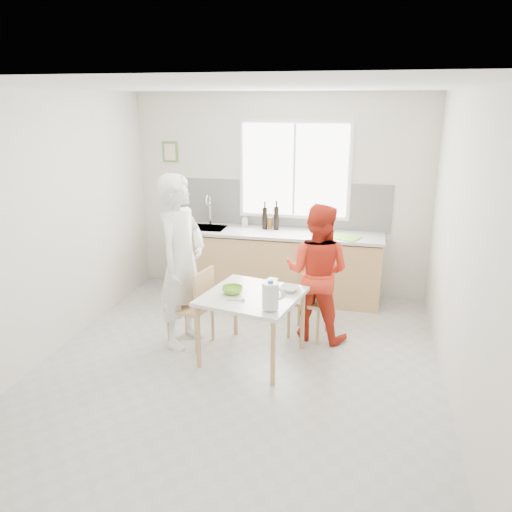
{
  "coord_description": "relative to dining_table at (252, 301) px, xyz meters",
  "views": [
    {
      "loc": [
        1.18,
        -4.36,
        2.59
      ],
      "look_at": [
        0.14,
        0.2,
        1.12
      ],
      "focal_mm": 35.0,
      "sensor_mm": 36.0,
      "label": 1
    }
  ],
  "objects": [
    {
      "name": "window",
      "position": [
        0.1,
        2.02,
        1.06
      ],
      "size": [
        1.5,
        0.06,
        1.3
      ],
      "color": "white",
      "rests_on": "room_shell"
    },
    {
      "name": "jar_amber",
      "position": [
        -0.19,
        1.87,
        0.36
      ],
      "size": [
        0.06,
        0.06,
        0.16
      ],
      "primitive_type": "cylinder",
      "color": "brown",
      "rests_on": "kitchen_counter"
    },
    {
      "name": "milk_jug",
      "position": [
        0.26,
        -0.34,
        0.22
      ],
      "size": [
        0.22,
        0.16,
        0.28
      ],
      "rotation": [
        0.0,
        0.0,
        -0.21
      ],
      "color": "white",
      "rests_on": "dining_table"
    },
    {
      "name": "cutting_board",
      "position": [
        0.83,
        1.62,
        0.29
      ],
      "size": [
        0.42,
        0.37,
        0.01
      ],
      "primitive_type": "cube",
      "rotation": [
        0.0,
        0.0,
        -0.4
      ],
      "color": "#70C02C",
      "rests_on": "kitchen_counter"
    },
    {
      "name": "picture_frame",
      "position": [
        -1.65,
        2.02,
        1.26
      ],
      "size": [
        0.22,
        0.03,
        0.28
      ],
      "color": "#598B3F",
      "rests_on": "room_shell"
    },
    {
      "name": "wine_bottle_b",
      "position": [
        -0.26,
        1.85,
        0.43
      ],
      "size": [
        0.07,
        0.07,
        0.3
      ],
      "primitive_type": "cylinder",
      "color": "black",
      "rests_on": "kitchen_counter"
    },
    {
      "name": "chair_far",
      "position": [
        0.51,
        0.72,
        -0.16
      ],
      "size": [
        0.47,
        0.47,
        0.86
      ],
      "rotation": [
        0.0,
        0.0,
        -0.21
      ],
      "color": "tan",
      "rests_on": "ground"
    },
    {
      "name": "chair_left",
      "position": [
        -0.67,
        0.14,
        -0.15
      ],
      "size": [
        0.48,
        0.48,
        0.88
      ],
      "rotation": [
        0.0,
        0.0,
        -1.78
      ],
      "color": "tan",
      "rests_on": "ground"
    },
    {
      "name": "person_red",
      "position": [
        0.58,
        0.64,
        0.14
      ],
      "size": [
        0.86,
        0.73,
        1.54
      ],
      "primitive_type": "imported",
      "rotation": [
        0.0,
        0.0,
        2.93
      ],
      "color": "red",
      "rests_on": "ground"
    },
    {
      "name": "spoon",
      "position": [
        -0.12,
        -0.2,
        0.08
      ],
      "size": [
        0.16,
        0.03,
        0.01
      ],
      "primitive_type": "cylinder",
      "rotation": [
        0.0,
        1.57,
        0.14
      ],
      "color": "#A5A5AA",
      "rests_on": "dining_table"
    },
    {
      "name": "dining_table",
      "position": [
        0.0,
        0.0,
        0.0
      ],
      "size": [
        1.09,
        1.09,
        0.71
      ],
      "rotation": [
        0.0,
        0.0,
        -0.21
      ],
      "color": "silver",
      "rests_on": "ground"
    },
    {
      "name": "person_white",
      "position": [
        -0.81,
        0.18,
        0.31
      ],
      "size": [
        0.58,
        0.77,
        1.88
      ],
      "primitive_type": "imported",
      "rotation": [
        0.0,
        0.0,
        1.36
      ],
      "color": "white",
      "rests_on": "ground"
    },
    {
      "name": "kitchen_counter",
      "position": [
        -0.1,
        1.74,
        -0.22
      ],
      "size": [
        2.84,
        0.64,
        1.37
      ],
      "color": "tan",
      "rests_on": "ground"
    },
    {
      "name": "bowl_white",
      "position": [
        0.35,
        0.18,
        0.1
      ],
      "size": [
        0.23,
        0.23,
        0.05
      ],
      "primitive_type": "imported",
      "rotation": [
        0.0,
        0.0,
        -0.21
      ],
      "color": "white",
      "rests_on": "dining_table"
    },
    {
      "name": "room_shell",
      "position": [
        -0.1,
        -0.21,
        1.01
      ],
      "size": [
        4.5,
        4.5,
        4.5
      ],
      "color": "silver",
      "rests_on": "ground"
    },
    {
      "name": "wine_bottle_a",
      "position": [
        -0.1,
        1.84,
        0.44
      ],
      "size": [
        0.07,
        0.07,
        0.32
      ],
      "primitive_type": "cylinder",
      "color": "black",
      "rests_on": "kitchen_counter"
    },
    {
      "name": "backsplash",
      "position": [
        -0.1,
        2.03,
        0.59
      ],
      "size": [
        3.0,
        0.02,
        0.65
      ],
      "primitive_type": "cube",
      "color": "white",
      "rests_on": "room_shell"
    },
    {
      "name": "ground",
      "position": [
        -0.1,
        -0.21,
        -0.64
      ],
      "size": [
        4.5,
        4.5,
        0.0
      ],
      "primitive_type": "plane",
      "color": "#B7B7B2",
      "rests_on": "ground"
    },
    {
      "name": "soap_bottle",
      "position": [
        -0.56,
        1.92,
        0.37
      ],
      "size": [
        0.1,
        0.1,
        0.18
      ],
      "primitive_type": "imported",
      "rotation": [
        0.0,
        0.0,
        0.34
      ],
      "color": "#999999",
      "rests_on": "kitchen_counter"
    },
    {
      "name": "bowl_green",
      "position": [
        -0.21,
        -0.01,
        0.11
      ],
      "size": [
        0.26,
        0.26,
        0.07
      ],
      "primitive_type": "imported",
      "rotation": [
        0.0,
        0.0,
        -0.21
      ],
      "color": "#6FB72A",
      "rests_on": "dining_table"
    },
    {
      "name": "green_box",
      "position": [
        0.16,
        0.25,
        0.12
      ],
      "size": [
        0.12,
        0.12,
        0.09
      ],
      "primitive_type": "cube",
      "rotation": [
        0.0,
        0.0,
        -0.21
      ],
      "color": "#B3D731",
      "rests_on": "dining_table"
    }
  ]
}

